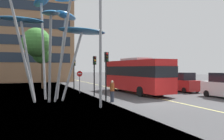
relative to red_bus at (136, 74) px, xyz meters
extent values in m
cube|color=#424244|center=(-1.89, -7.19, -2.09)|extent=(120.00, 240.00, 0.10)
cube|color=#E0D666|center=(-0.07, -7.19, -2.05)|extent=(0.16, 144.00, 0.01)
cube|color=red|center=(0.00, 0.00, -0.12)|extent=(3.11, 10.62, 3.15)
cube|color=black|center=(0.00, 0.00, 0.32)|extent=(3.14, 10.73, 1.01)
cube|color=yellow|center=(-0.34, 5.17, 1.16)|extent=(1.34, 0.19, 0.36)
cube|color=#B2B2B7|center=(0.00, 0.00, 1.58)|extent=(2.06, 3.78, 0.24)
cylinder|color=black|center=(1.00, 3.32, -1.56)|extent=(0.34, 0.98, 0.96)
cylinder|color=black|center=(-1.43, 3.16, -1.56)|extent=(0.34, 0.98, 0.96)
cylinder|color=black|center=(1.40, -2.80, -1.56)|extent=(0.34, 0.98, 0.96)
cylinder|color=black|center=(-1.03, -2.96, -1.56)|extent=(0.34, 0.98, 0.96)
cylinder|color=#9EA0A5|center=(-7.50, -3.09, 0.86)|extent=(1.84, 0.35, 5.87)
ellipsoid|color=#4299E0|center=(-6.68, -3.16, 3.77)|extent=(4.12, 2.00, 0.73)
cylinder|color=#9EA0A5|center=(-8.05, -0.99, 1.79)|extent=(1.35, 1.81, 7.71)
ellipsoid|color=#388EDB|center=(-7.51, -0.22, 5.62)|extent=(3.12, 3.49, 0.77)
cylinder|color=#9EA0A5|center=(-9.64, -0.76, 2.39)|extent=(0.40, 2.01, 8.90)
ellipsoid|color=#2D7FD1|center=(-9.73, 0.14, 6.82)|extent=(1.67, 3.88, 0.56)
cylinder|color=#9EA0A5|center=(-10.98, -2.40, 1.26)|extent=(1.29, 0.61, 6.64)
ellipsoid|color=#4299E0|center=(-11.50, -2.22, 4.56)|extent=(4.00, 2.60, 0.75)
cylinder|color=#9EA0A5|center=(-11.49, -3.62, 2.35)|extent=(2.19, 0.90, 8.83)
cylinder|color=#9EA0A5|center=(-9.46, -4.33, 1.29)|extent=(0.26, 1.88, 6.72)
ellipsoid|color=#388EDB|center=(-9.48, -5.17, 4.62)|extent=(1.35, 2.99, 0.70)
cylinder|color=#9EA0A5|center=(-8.48, -4.23, 2.01)|extent=(1.29, 1.68, 8.16)
cylinder|color=black|center=(-5.09, -4.70, -0.05)|extent=(0.12, 0.12, 3.98)
cube|color=black|center=(-5.09, -4.84, 1.54)|extent=(0.28, 0.24, 0.80)
sphere|color=red|center=(-5.09, -4.97, 1.80)|extent=(0.18, 0.18, 0.18)
sphere|color=#3A2707|center=(-5.09, -4.97, 1.54)|extent=(0.18, 0.18, 0.18)
sphere|color=black|center=(-5.09, -4.97, 1.28)|extent=(0.18, 0.18, 0.18)
cylinder|color=black|center=(-4.99, -1.12, -0.13)|extent=(0.12, 0.12, 3.82)
cube|color=black|center=(-4.99, -1.26, 1.38)|extent=(0.28, 0.24, 0.80)
sphere|color=#390706|center=(-4.99, -1.39, 1.64)|extent=(0.18, 0.18, 0.18)
sphere|color=orange|center=(-4.99, -1.39, 1.38)|extent=(0.18, 0.18, 0.18)
sphere|color=black|center=(-4.99, -1.39, 1.12)|extent=(0.18, 0.18, 0.18)
cylinder|color=black|center=(-5.41, 6.02, -0.15)|extent=(0.12, 0.12, 3.78)
cube|color=black|center=(-5.41, 5.88, 1.34)|extent=(0.28, 0.24, 0.80)
sphere|color=#390706|center=(-5.41, 5.75, 1.60)|extent=(0.18, 0.18, 0.18)
sphere|color=orange|center=(-5.41, 5.75, 1.34)|extent=(0.18, 0.18, 0.18)
sphere|color=black|center=(-5.41, 5.75, 1.08)|extent=(0.18, 0.18, 0.18)
cylinder|color=black|center=(6.58, -5.27, -1.74)|extent=(0.20, 0.60, 0.60)
cylinder|color=black|center=(4.77, -5.27, -1.74)|extent=(0.20, 0.60, 0.60)
cube|color=maroon|center=(5.71, -0.63, -1.28)|extent=(1.75, 4.23, 1.16)
cube|color=black|center=(5.71, -0.63, -0.28)|extent=(1.61, 2.32, 0.84)
cylinder|color=black|center=(6.58, 0.68, -1.74)|extent=(0.20, 0.60, 0.60)
cylinder|color=black|center=(4.83, 0.68, -1.74)|extent=(0.20, 0.60, 0.60)
cylinder|color=black|center=(6.58, -1.94, -1.74)|extent=(0.20, 0.60, 0.60)
cylinder|color=black|center=(4.83, -1.94, -1.74)|extent=(0.20, 0.60, 0.60)
cube|color=black|center=(5.95, 6.19, -1.25)|extent=(1.85, 3.85, 1.22)
cube|color=black|center=(5.95, 6.19, -0.31)|extent=(1.70, 2.12, 0.67)
cylinder|color=black|center=(6.87, 7.39, -1.74)|extent=(0.20, 0.60, 0.60)
cylinder|color=black|center=(5.02, 7.39, -1.74)|extent=(0.20, 0.60, 0.60)
cylinder|color=black|center=(6.87, 5.00, -1.74)|extent=(0.20, 0.60, 0.60)
cylinder|color=black|center=(5.02, 5.00, -1.74)|extent=(0.20, 0.60, 0.60)
cylinder|color=gray|center=(-6.44, -7.33, 2.04)|extent=(0.18, 0.18, 8.17)
cylinder|color=brown|center=(-8.78, 9.81, -0.39)|extent=(0.42, 0.42, 3.31)
sphere|color=#428438|center=(-8.81, 10.72, 2.52)|extent=(2.56, 2.56, 2.56)
sphere|color=#428438|center=(-9.26, 10.49, 3.47)|extent=(3.08, 3.08, 3.08)
sphere|color=#428438|center=(-9.64, 8.92, 3.98)|extent=(3.64, 3.64, 3.64)
cylinder|color=#2D3342|center=(-4.75, -5.22, -1.61)|extent=(0.29, 0.29, 0.87)
cylinder|color=#99471E|center=(-4.75, -5.22, -0.86)|extent=(0.34, 0.34, 0.64)
sphere|color=beige|center=(-4.75, -5.22, -0.43)|extent=(0.22, 0.22, 0.22)
cylinder|color=gray|center=(-5.69, 1.90, -0.85)|extent=(0.08, 0.08, 2.39)
cylinder|color=red|center=(-5.69, 1.87, 0.04)|extent=(0.60, 0.03, 0.60)
cube|color=white|center=(-5.69, 1.84, 0.04)|extent=(0.40, 0.04, 0.11)
camera|label=1|loc=(-11.52, -22.52, 0.67)|focal=37.60mm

